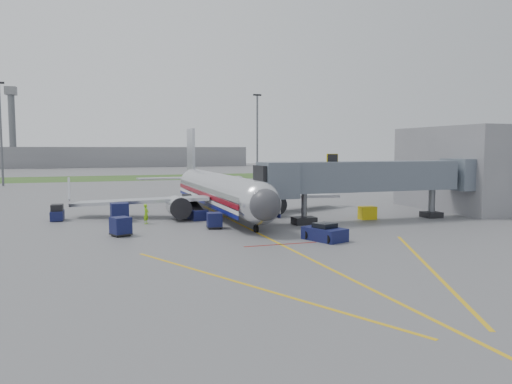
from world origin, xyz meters
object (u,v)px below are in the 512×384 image
object	(u,v)px
pushback_tug	(325,233)
baggage_tug	(57,213)
airliner	(219,191)
belt_loader	(195,213)
ramp_worker	(146,214)

from	to	relation	value
pushback_tug	baggage_tug	world-z (taller)	baggage_tug
airliner	belt_loader	size ratio (longest dim) A/B	7.06
airliner	pushback_tug	distance (m)	19.28
belt_loader	airliner	bearing A→B (deg)	40.30
baggage_tug	ramp_worker	distance (m)	9.97
belt_loader	ramp_worker	size ratio (longest dim) A/B	2.58
pushback_tug	belt_loader	world-z (taller)	belt_loader
ramp_worker	airliner	bearing A→B (deg)	-28.31
baggage_tug	ramp_worker	xyz separation A→B (m)	(8.45, -5.28, 0.24)
pushback_tug	belt_loader	xyz separation A→B (m)	(-7.39, 15.88, 0.01)
baggage_tug	ramp_worker	size ratio (longest dim) A/B	1.24
pushback_tug	baggage_tug	size ratio (longest dim) A/B	1.60
airliner	pushback_tug	xyz separation A→B (m)	(4.00, -18.75, -2.06)
pushback_tug	ramp_worker	size ratio (longest dim) A/B	1.98
airliner	ramp_worker	xyz separation A→B (m)	(-8.68, -5.08, -1.67)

